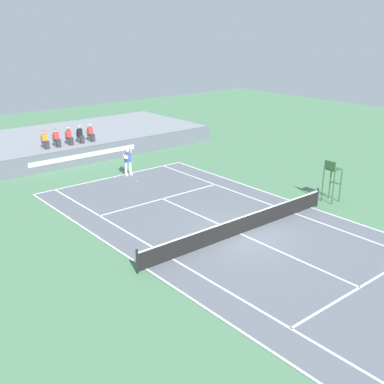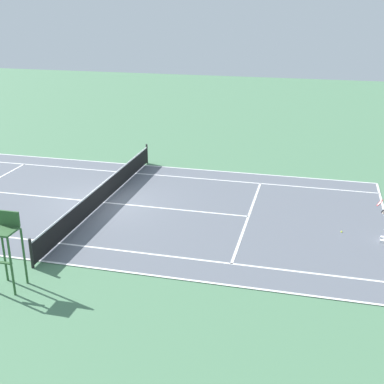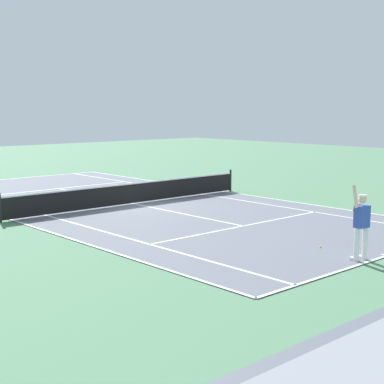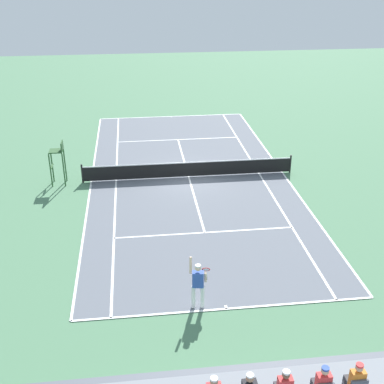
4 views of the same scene
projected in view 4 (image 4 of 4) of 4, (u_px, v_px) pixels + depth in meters
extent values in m
plane|color=#4C7A56|center=(189.00, 177.00, 28.67)|extent=(80.00, 80.00, 0.00)
cube|color=slate|center=(189.00, 177.00, 28.67)|extent=(10.98, 23.78, 0.02)
cube|color=white|center=(227.00, 309.00, 18.00)|extent=(10.98, 0.10, 0.01)
cube|color=white|center=(171.00, 116.00, 39.32)|extent=(10.98, 0.10, 0.01)
cube|color=white|center=(282.00, 172.00, 29.26)|extent=(0.10, 23.78, 0.01)
cube|color=white|center=(91.00, 182.00, 28.06)|extent=(0.10, 23.78, 0.01)
cube|color=white|center=(259.00, 173.00, 29.11)|extent=(0.10, 23.78, 0.01)
cube|color=white|center=(116.00, 180.00, 28.21)|extent=(0.10, 23.78, 0.01)
cube|color=white|center=(205.00, 233.00, 22.92)|extent=(8.22, 0.10, 0.01)
cube|color=white|center=(178.00, 140.00, 34.40)|extent=(8.22, 0.10, 0.01)
cube|color=white|center=(189.00, 177.00, 28.66)|extent=(0.10, 12.80, 0.01)
cube|color=white|center=(226.00, 307.00, 18.09)|extent=(0.10, 0.20, 0.01)
cube|color=white|center=(171.00, 117.00, 39.23)|extent=(0.10, 0.20, 0.01)
cylinder|color=black|center=(290.00, 164.00, 29.09)|extent=(0.10, 0.10, 1.07)
cylinder|color=black|center=(82.00, 174.00, 27.79)|extent=(0.10, 0.10, 1.07)
cube|color=black|center=(189.00, 169.00, 28.46)|extent=(11.78, 0.02, 0.84)
cube|color=white|center=(189.00, 163.00, 28.28)|extent=(11.78, 0.03, 0.06)
cube|color=#565B66|center=(253.00, 383.00, 14.12)|extent=(23.89, 0.24, 1.24)
cube|color=silver|center=(253.00, 378.00, 14.20)|extent=(8.36, 0.01, 0.32)
cube|color=#2D2D33|center=(353.00, 383.00, 12.68)|extent=(0.34, 0.44, 0.16)
cube|color=orange|center=(357.00, 379.00, 12.41)|extent=(0.36, 0.22, 0.52)
sphere|color=tan|center=(359.00, 368.00, 12.25)|extent=(0.20, 0.20, 0.20)
cylinder|color=red|center=(360.00, 365.00, 12.21)|extent=(0.19, 0.19, 0.05)
cube|color=red|center=(323.00, 382.00, 12.31)|extent=(0.36, 0.22, 0.52)
sphere|color=tan|center=(325.00, 371.00, 12.16)|extent=(0.20, 0.20, 0.20)
cylinder|color=#2D4CA8|center=(326.00, 368.00, 12.12)|extent=(0.19, 0.19, 0.05)
sphere|color=brown|center=(286.00, 375.00, 12.05)|extent=(0.20, 0.20, 0.20)
cylinder|color=white|center=(286.00, 372.00, 12.01)|extent=(0.19, 0.19, 0.05)
sphere|color=#A37556|center=(250.00, 378.00, 11.95)|extent=(0.20, 0.20, 0.20)
cylinder|color=white|center=(250.00, 375.00, 11.91)|extent=(0.19, 0.19, 0.05)
sphere|color=#A37556|center=(214.00, 382.00, 11.86)|extent=(0.20, 0.20, 0.20)
cylinder|color=white|center=(214.00, 379.00, 11.82)|extent=(0.19, 0.19, 0.05)
cylinder|color=white|center=(193.00, 297.00, 17.92)|extent=(0.15, 0.15, 0.92)
cylinder|color=white|center=(202.00, 297.00, 17.91)|extent=(0.15, 0.15, 0.92)
cube|color=white|center=(193.00, 305.00, 18.15)|extent=(0.16, 0.30, 0.10)
cube|color=white|center=(202.00, 305.00, 18.14)|extent=(0.16, 0.30, 0.10)
cube|color=#2D4CA8|center=(198.00, 279.00, 17.59)|extent=(0.43, 0.30, 0.60)
sphere|color=beige|center=(198.00, 268.00, 17.39)|extent=(0.22, 0.22, 0.22)
cylinder|color=white|center=(198.00, 266.00, 17.35)|extent=(0.21, 0.21, 0.06)
cylinder|color=beige|center=(191.00, 265.00, 17.39)|extent=(0.12, 0.22, 0.61)
cylinder|color=beige|center=(205.00, 277.00, 17.66)|extent=(0.14, 0.34, 0.56)
cylinder|color=black|center=(207.00, 278.00, 17.83)|extent=(0.07, 0.19, 0.25)
torus|color=red|center=(206.00, 269.00, 17.87)|extent=(0.33, 0.24, 0.26)
cylinder|color=silver|center=(206.00, 269.00, 17.87)|extent=(0.29, 0.20, 0.22)
sphere|color=#D1E533|center=(202.00, 280.00, 19.55)|extent=(0.07, 0.07, 0.07)
cylinder|color=#2D562D|center=(51.00, 170.00, 27.13)|extent=(0.07, 0.07, 1.90)
cylinder|color=#2D562D|center=(52.00, 166.00, 27.75)|extent=(0.07, 0.07, 1.90)
cylinder|color=#2D562D|center=(64.00, 170.00, 27.20)|extent=(0.07, 0.07, 1.90)
cylinder|color=#2D562D|center=(65.00, 165.00, 27.83)|extent=(0.07, 0.07, 1.90)
cube|color=#2D562D|center=(56.00, 151.00, 27.06)|extent=(0.70, 0.70, 0.06)
cube|color=#2D562D|center=(62.00, 146.00, 26.98)|extent=(0.06, 0.70, 0.48)
cube|color=#2D562D|center=(52.00, 166.00, 27.40)|extent=(0.10, 0.70, 0.04)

